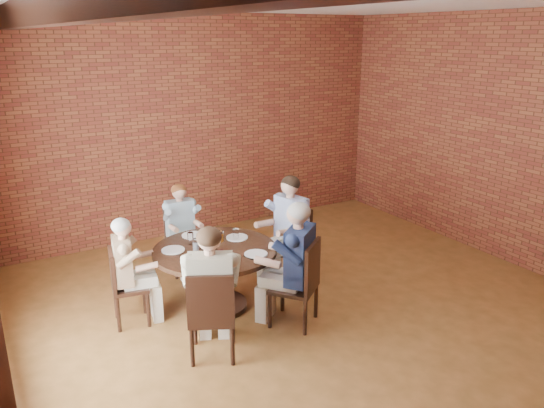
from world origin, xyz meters
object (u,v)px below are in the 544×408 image
diner_e (294,265)px  chair_d (212,313)px  dining_table (216,266)px  smartphone (250,257)px  diner_a (287,229)px  chair_c (123,284)px  diner_c (129,272)px  chair_a (293,240)px  chair_e (302,281)px  diner_d (211,293)px  chair_b (181,237)px  diner_b (182,230)px

diner_e → chair_d: bearing=-27.8°
dining_table → smartphone: size_ratio=9.72×
diner_a → chair_c: bearing=-100.3°
diner_a → chair_d: bearing=-65.2°
diner_c → diner_e: (1.55, -0.91, 0.09)m
chair_a → chair_e: size_ratio=0.99×
chair_a → diner_d: (-1.65, -1.11, 0.17)m
diner_c → diner_d: 1.16m
chair_a → chair_d: size_ratio=1.01×
chair_c → smartphone: 1.41m
chair_a → diner_a: diner_a is taller
chair_b → chair_c: 1.46m
chair_b → chair_e: (0.62, -2.01, 0.04)m
dining_table → chair_b: chair_b is taller
chair_a → diner_c: (-2.17, -0.08, 0.09)m
chair_b → diner_d: bearing=-101.3°
diner_e → smartphone: diner_e is taller
diner_b → smartphone: size_ratio=8.40×
smartphone → chair_c: bearing=142.3°
dining_table → diner_b: diner_b is taller
diner_c → chair_d: diner_c is taller
diner_e → diner_c: bearing=-69.1°
diner_a → smartphone: size_ratio=9.52×
diner_c → diner_e: bearing=-110.5°
chair_a → diner_e: 1.19m
chair_c → diner_d: diner_d is taller
dining_table → chair_c: (-1.02, 0.18, -0.05)m
dining_table → chair_b: size_ratio=1.62×
dining_table → diner_e: diner_e is taller
chair_e → diner_e: bearing=-90.0°
chair_b → chair_e: 2.11m
chair_e → smartphone: chair_e is taller
diner_d → diner_e: 1.03m
chair_b → diner_c: bearing=-132.4°
dining_table → diner_b: (0.03, 1.12, 0.08)m
diner_a → diner_b: diner_a is taller
diner_e → diner_d: bearing=-31.9°
dining_table → diner_e: bearing=-51.5°
chair_d → diner_e: size_ratio=0.68×
diner_d → diner_c: bearing=-36.6°
dining_table → smartphone: smartphone is taller
diner_e → diner_a: bearing=-156.9°
diner_a → smartphone: diner_a is taller
diner_a → diner_e: bearing=-40.1°
diner_a → diner_c: bearing=-99.9°
chair_b → diner_e: bearing=-72.4°
dining_table → diner_a: (1.12, 0.23, 0.17)m
diner_b → chair_d: 2.13m
diner_a → smartphone: 1.11m
diner_c → diner_d: diner_d is taller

